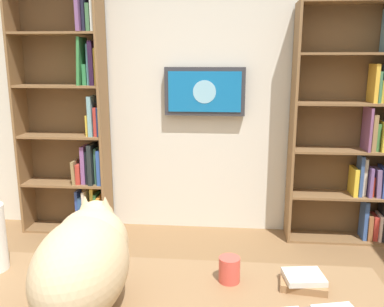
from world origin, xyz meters
TOP-DOWN VIEW (x-y plane):
  - wall_back at (0.00, -2.23)m, footprint 4.52×0.06m
  - bookshelf_left at (-1.33, -2.06)m, footprint 0.86×0.28m
  - bookshelf_right at (1.12, -2.06)m, footprint 0.79×0.28m
  - wall_mounted_tv at (-0.05, -2.15)m, footprint 0.70×0.07m
  - cat at (0.20, 0.26)m, footprint 0.30×0.59m
  - coffee_mug at (-0.28, 0.06)m, footprint 0.08×0.08m
  - desk_book_stack at (-0.55, 0.07)m, footprint 0.18×0.14m

SIDE VIEW (x-z plane):
  - desk_book_stack at x=-0.55m, z-range 0.74..0.79m
  - coffee_mug at x=-0.28m, z-range 0.74..0.84m
  - cat at x=0.20m, z-range 0.74..1.09m
  - bookshelf_left at x=-1.33m, z-range -0.02..1.99m
  - bookshelf_right at x=1.12m, z-range -0.08..2.15m
  - wall_mounted_tv at x=-0.05m, z-range 1.08..1.50m
  - wall_back at x=0.00m, z-range 0.00..2.70m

